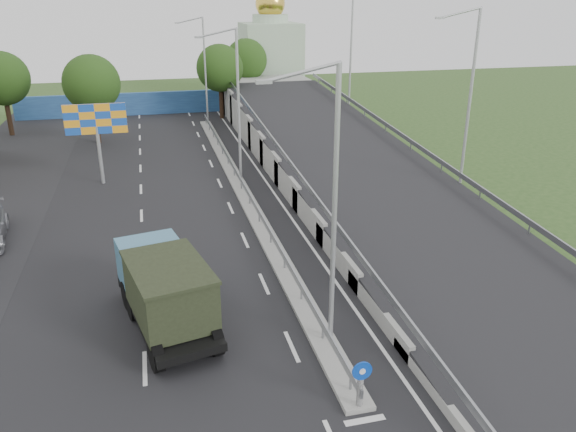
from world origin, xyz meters
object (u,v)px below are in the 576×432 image
object	(u,v)px
church	(271,54)
billboard	(96,124)
dump_truck	(164,288)
lamp_post_near	(330,197)
lamp_post_far	(203,65)
lamp_post_mid	(235,98)
sign_bollard	(361,384)

from	to	relation	value
church	billboard	xyz separation A→B (m)	(-19.00, -32.00, -1.12)
church	dump_truck	size ratio (longest dim) A/B	1.92
lamp_post_near	dump_truck	world-z (taller)	lamp_post_near
lamp_post_near	lamp_post_far	bearing A→B (deg)	90.00
church	dump_truck	distance (m)	53.77
lamp_post_far	dump_truck	xyz separation A→B (m)	(-5.70, -37.33, -4.14)
billboard	dump_truck	distance (m)	19.79
lamp_post_mid	dump_truck	world-z (taller)	lamp_post_mid
sign_bollard	billboard	size ratio (longest dim) A/B	0.30
lamp_post_mid	church	xyz separation A→B (m)	(9.89, 34.00, -0.50)
church	dump_truck	xyz separation A→B (m)	(-15.59, -51.33, -3.65)
lamp_post_near	lamp_post_mid	size ratio (longest dim) A/B	1.00
lamp_post_far	church	bearing A→B (deg)	54.76
lamp_post_far	sign_bollard	bearing A→B (deg)	-90.14
church	lamp_post_near	bearing A→B (deg)	-100.38
lamp_post_near	dump_truck	xyz separation A→B (m)	(-5.70, 2.67, -4.14)
billboard	lamp_post_far	bearing A→B (deg)	63.16
lamp_post_mid	sign_bollard	bearing A→B (deg)	-90.26
lamp_post_near	lamp_post_mid	bearing A→B (deg)	90.00
sign_bollard	dump_truck	size ratio (longest dim) A/B	0.23
sign_bollard	lamp_post_mid	distance (m)	24.30
sign_bollard	lamp_post_far	size ratio (longest dim) A/B	0.17
sign_bollard	dump_truck	xyz separation A→B (m)	(-5.59, 6.50, 0.63)
lamp_post_near	church	xyz separation A→B (m)	(9.89, 54.00, -0.50)
billboard	sign_bollard	bearing A→B (deg)	-70.79
lamp_post_mid	lamp_post_far	xyz separation A→B (m)	(0.00, 20.00, 0.00)
sign_bollard	lamp_post_mid	size ratio (longest dim) A/B	0.17
church	billboard	bearing A→B (deg)	-120.70
sign_bollard	dump_truck	distance (m)	8.59
lamp_post_near	dump_truck	size ratio (longest dim) A/B	1.40
church	sign_bollard	bearing A→B (deg)	-99.81
church	billboard	size ratio (longest dim) A/B	2.51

